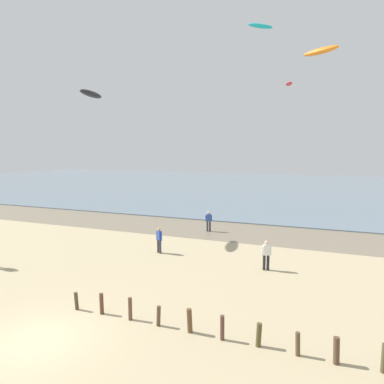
% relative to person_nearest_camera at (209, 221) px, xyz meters
% --- Properties ---
extents(ground_plane, '(160.00, 160.00, 0.00)m').
position_rel_person_nearest_camera_xyz_m(ground_plane, '(-0.19, -18.34, -0.92)').
color(ground_plane, tan).
extents(wet_sand_strip, '(120.00, 6.91, 0.01)m').
position_rel_person_nearest_camera_xyz_m(wet_sand_strip, '(-0.19, 0.68, -0.91)').
color(wet_sand_strip, '#7A6D59').
rests_on(wet_sand_strip, ground).
extents(sea, '(160.00, 70.00, 0.10)m').
position_rel_person_nearest_camera_xyz_m(sea, '(-0.19, 39.14, -0.87)').
color(sea, slate).
rests_on(sea, ground).
extents(groyne_near, '(20.90, 0.36, 0.99)m').
position_rel_person_nearest_camera_xyz_m(groyne_near, '(10.28, -15.80, -0.48)').
color(groyne_near, '#4A3A28').
rests_on(groyne_near, ground).
extents(person_nearest_camera, '(0.50, 0.37, 1.71)m').
position_rel_person_nearest_camera_xyz_m(person_nearest_camera, '(0.00, 0.00, 0.00)').
color(person_nearest_camera, '#383842').
rests_on(person_nearest_camera, ground).
extents(person_mid_beach, '(0.52, 0.36, 1.71)m').
position_rel_person_nearest_camera_xyz_m(person_mid_beach, '(-1.03, -7.12, 0.00)').
color(person_mid_beach, '#383842').
rests_on(person_mid_beach, ground).
extents(person_left_flank, '(0.53, 0.34, 1.71)m').
position_rel_person_nearest_camera_xyz_m(person_left_flank, '(6.15, -7.85, 0.00)').
color(person_left_flank, '#232328').
rests_on(person_left_flank, ground).
extents(kite_aloft_0, '(2.56, 2.37, 0.68)m').
position_rel_person_nearest_camera_xyz_m(kite_aloft_0, '(2.68, 6.76, 17.42)').
color(kite_aloft_0, '#19B2B7').
extents(kite_aloft_1, '(1.59, 3.20, 0.74)m').
position_rel_person_nearest_camera_xyz_m(kite_aloft_1, '(-8.31, -4.26, 10.25)').
color(kite_aloft_1, black).
extents(kite_aloft_3, '(3.31, 2.63, 0.80)m').
position_rel_person_nearest_camera_xyz_m(kite_aloft_3, '(8.17, 3.83, 13.87)').
color(kite_aloft_3, orange).
extents(kite_aloft_5, '(1.31, 2.43, 0.40)m').
position_rel_person_nearest_camera_xyz_m(kite_aloft_5, '(3.91, 20.33, 14.45)').
color(kite_aloft_5, red).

